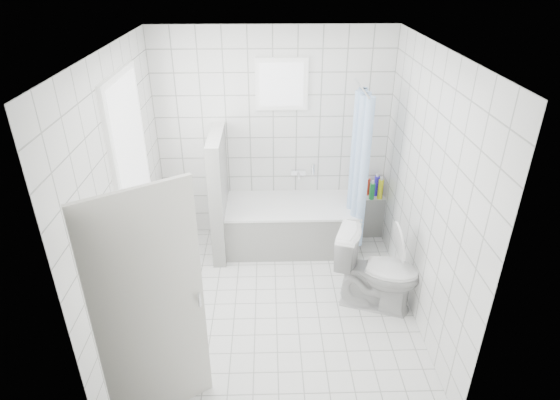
{
  "coord_description": "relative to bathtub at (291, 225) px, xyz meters",
  "views": [
    {
      "loc": [
        -0.06,
        -3.86,
        3.28
      ],
      "look_at": [
        0.05,
        0.35,
        1.05
      ],
      "focal_mm": 30.0,
      "sensor_mm": 36.0,
      "label": 1
    }
  ],
  "objects": [
    {
      "name": "ground",
      "position": [
        -0.21,
        -1.12,
        -0.29
      ],
      "size": [
        3.0,
        3.0,
        0.0
      ],
      "primitive_type": "plane",
      "color": "white",
      "rests_on": "ground"
    },
    {
      "name": "ceiling",
      "position": [
        -0.21,
        -1.12,
        2.31
      ],
      "size": [
        3.0,
        3.0,
        0.0
      ],
      "primitive_type": "plane",
      "rotation": [
        3.14,
        0.0,
        0.0
      ],
      "color": "white",
      "rests_on": "ground"
    },
    {
      "name": "wall_back",
      "position": [
        -0.21,
        0.38,
        1.01
      ],
      "size": [
        2.8,
        0.02,
        2.6
      ],
      "primitive_type": "cube",
      "color": "white",
      "rests_on": "ground"
    },
    {
      "name": "wall_front",
      "position": [
        -0.21,
        -2.62,
        1.01
      ],
      "size": [
        2.8,
        0.02,
        2.6
      ],
      "primitive_type": "cube",
      "color": "white",
      "rests_on": "ground"
    },
    {
      "name": "wall_left",
      "position": [
        -1.61,
        -1.12,
        1.01
      ],
      "size": [
        0.02,
        3.0,
        2.6
      ],
      "primitive_type": "cube",
      "color": "white",
      "rests_on": "ground"
    },
    {
      "name": "wall_right",
      "position": [
        1.19,
        -1.12,
        1.01
      ],
      "size": [
        0.02,
        3.0,
        2.6
      ],
      "primitive_type": "cube",
      "color": "white",
      "rests_on": "ground"
    },
    {
      "name": "window_left",
      "position": [
        -1.57,
        -0.82,
        1.31
      ],
      "size": [
        0.01,
        0.9,
        1.4
      ],
      "primitive_type": "cube",
      "color": "white",
      "rests_on": "wall_left"
    },
    {
      "name": "window_back",
      "position": [
        -0.11,
        0.33,
        1.66
      ],
      "size": [
        0.5,
        0.01,
        0.5
      ],
      "primitive_type": "cube",
      "color": "white",
      "rests_on": "wall_back"
    },
    {
      "name": "window_sill",
      "position": [
        -1.52,
        -0.82,
        0.57
      ],
      "size": [
        0.18,
        1.02,
        0.08
      ],
      "primitive_type": "cube",
      "color": "white",
      "rests_on": "wall_left"
    },
    {
      "name": "door",
      "position": [
        -1.12,
        -2.39,
        0.71
      ],
      "size": [
        0.7,
        0.46,
        2.0
      ],
      "primitive_type": "cube",
      "rotation": [
        0.0,
        0.0,
        -1.01
      ],
      "color": "silver",
      "rests_on": "ground"
    },
    {
      "name": "bathtub",
      "position": [
        0.0,
        0.0,
        0.0
      ],
      "size": [
        1.59,
        0.77,
        0.58
      ],
      "color": "white",
      "rests_on": "ground"
    },
    {
      "name": "partition_wall",
      "position": [
        -0.86,
        -0.05,
        0.46
      ],
      "size": [
        0.15,
        0.85,
        1.5
      ],
      "primitive_type": "cube",
      "color": "white",
      "rests_on": "ground"
    },
    {
      "name": "tiled_ledge",
      "position": [
        1.04,
        0.26,
        -0.02
      ],
      "size": [
        0.4,
        0.24,
        0.55
      ],
      "primitive_type": "cube",
      "color": "white",
      "rests_on": "ground"
    },
    {
      "name": "toilet",
      "position": [
        0.82,
        -1.16,
        0.14
      ],
      "size": [
        0.95,
        0.73,
        0.85
      ],
      "primitive_type": "imported",
      "rotation": [
        0.0,
        0.0,
        1.23
      ],
      "color": "silver",
      "rests_on": "ground"
    },
    {
      "name": "curtain_rod",
      "position": [
        0.74,
        -0.02,
        1.71
      ],
      "size": [
        0.02,
        0.8,
        0.02
      ],
      "primitive_type": "cylinder",
      "rotation": [
        1.57,
        0.0,
        0.0
      ],
      "color": "silver",
      "rests_on": "wall_back"
    },
    {
      "name": "shower_curtain",
      "position": [
        0.74,
        -0.15,
        0.81
      ],
      "size": [
        0.14,
        0.48,
        1.78
      ],
      "primitive_type": null,
      "color": "#447DC9",
      "rests_on": "curtain_rod"
    },
    {
      "name": "tub_faucet",
      "position": [
        0.1,
        0.34,
        0.56
      ],
      "size": [
        0.18,
        0.06,
        0.06
      ],
      "primitive_type": "cube",
      "color": "silver",
      "rests_on": "wall_back"
    },
    {
      "name": "sill_bottles",
      "position": [
        -1.51,
        -0.75,
        0.75
      ],
      "size": [
        0.18,
        0.6,
        0.33
      ],
      "color": "#38EDFF",
      "rests_on": "window_sill"
    },
    {
      "name": "ledge_bottles",
      "position": [
        1.05,
        0.23,
        0.38
      ],
      "size": [
        0.21,
        0.19,
        0.26
      ],
      "color": "#178B3C",
      "rests_on": "tiled_ledge"
    }
  ]
}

